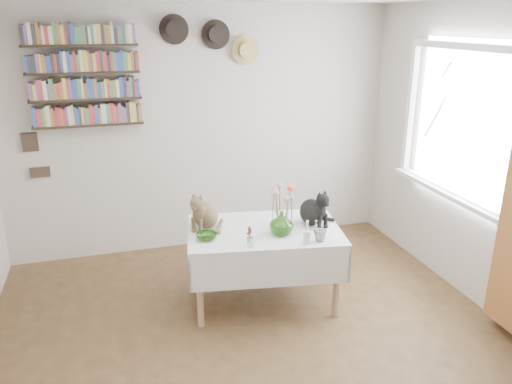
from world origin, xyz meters
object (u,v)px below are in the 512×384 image
object	(u,v)px
dining_table	(264,247)
flower_vase	(281,223)
black_cat	(312,205)
bookshelf_unit	(84,77)
tabby_cat	(206,208)

from	to	relation	value
dining_table	flower_vase	world-z (taller)	flower_vase
dining_table	black_cat	size ratio (longest dim) A/B	4.17
black_cat	bookshelf_unit	world-z (taller)	bookshelf_unit
tabby_cat	black_cat	bearing A→B (deg)	32.18
flower_vase	bookshelf_unit	xyz separation A→B (m)	(-1.44, 1.40, 1.06)
tabby_cat	flower_vase	xyz separation A→B (m)	(0.56, -0.33, -0.07)
flower_vase	bookshelf_unit	world-z (taller)	bookshelf_unit
bookshelf_unit	flower_vase	bearing A→B (deg)	-44.12
dining_table	black_cat	xyz separation A→B (m)	(0.42, -0.01, 0.33)
tabby_cat	bookshelf_unit	size ratio (longest dim) A/B	0.34
dining_table	tabby_cat	xyz separation A→B (m)	(-0.46, 0.18, 0.34)
tabby_cat	bookshelf_unit	bearing A→B (deg)	173.89
bookshelf_unit	tabby_cat	bearing A→B (deg)	-50.27
tabby_cat	flower_vase	world-z (taller)	tabby_cat
dining_table	black_cat	distance (m)	0.54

